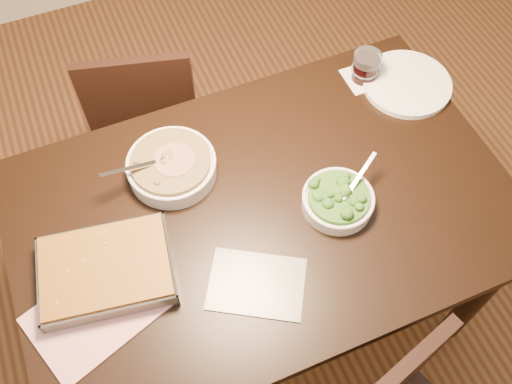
{
  "coord_description": "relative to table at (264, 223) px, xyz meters",
  "views": [
    {
      "loc": [
        -0.33,
        -0.74,
        2.13
      ],
      "look_at": [
        -0.01,
        0.02,
        0.8
      ],
      "focal_mm": 40.0,
      "sensor_mm": 36.0,
      "label": 1
    }
  ],
  "objects": [
    {
      "name": "dinner_plate",
      "position": [
        0.6,
        0.24,
        0.1
      ],
      "size": [
        0.28,
        0.28,
        0.02
      ],
      "primitive_type": "cylinder",
      "color": "white",
      "rests_on": "table"
    },
    {
      "name": "stew_bowl",
      "position": [
        -0.2,
        0.21,
        0.13
      ],
      "size": [
        0.29,
        0.26,
        0.1
      ],
      "color": "white",
      "rests_on": "table"
    },
    {
      "name": "magazine_b",
      "position": [
        -0.11,
        -0.21,
        0.1
      ],
      "size": [
        0.3,
        0.28,
        0.0
      ],
      "primitive_type": "cube",
      "rotation": [
        0.0,
        0.0,
        -0.54
      ],
      "color": "#292931",
      "rests_on": "table"
    },
    {
      "name": "chair_far",
      "position": [
        -0.18,
        0.72,
        -0.2
      ],
      "size": [
        0.47,
        0.47,
        0.82
      ],
      "rotation": [
        0.0,
        0.0,
        2.89
      ],
      "color": "black",
      "rests_on": "ground"
    },
    {
      "name": "wine_tumbler",
      "position": [
        0.49,
        0.32,
        0.15
      ],
      "size": [
        0.09,
        0.09,
        0.1
      ],
      "color": "black",
      "rests_on": "coaster"
    },
    {
      "name": "coaster",
      "position": [
        0.49,
        0.32,
        0.1
      ],
      "size": [
        0.12,
        0.12,
        0.0
      ],
      "primitive_type": "cube",
      "color": "white",
      "rests_on": "table"
    },
    {
      "name": "baking_dish",
      "position": [
        -0.46,
        -0.03,
        0.12
      ],
      "size": [
        0.38,
        0.3,
        0.06
      ],
      "rotation": [
        0.0,
        0.0,
        -0.16
      ],
      "color": "silver",
      "rests_on": "table"
    },
    {
      "name": "table",
      "position": [
        0.0,
        0.0,
        0.0
      ],
      "size": [
        1.4,
        0.9,
        0.75
      ],
      "color": "black",
      "rests_on": "ground"
    },
    {
      "name": "magazine_a",
      "position": [
        -0.51,
        -0.12,
        0.1
      ],
      "size": [
        0.37,
        0.32,
        0.01
      ],
      "primitive_type": "cube",
      "rotation": [
        0.0,
        0.0,
        0.34
      ],
      "color": "#BA3635",
      "rests_on": "table"
    },
    {
      "name": "broccoli_bowl",
      "position": [
        0.19,
        -0.07,
        0.12
      ],
      "size": [
        0.21,
        0.2,
        0.08
      ],
      "color": "white",
      "rests_on": "table"
    },
    {
      "name": "ground",
      "position": [
        0.0,
        0.0,
        -0.65
      ],
      "size": [
        4.0,
        4.0,
        0.0
      ],
      "primitive_type": "plane",
      "color": "#432313",
      "rests_on": "ground"
    }
  ]
}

